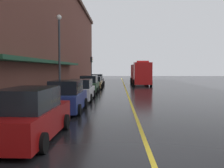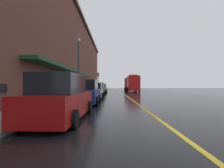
{
  "view_description": "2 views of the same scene",
  "coord_description": "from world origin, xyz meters",
  "px_view_note": "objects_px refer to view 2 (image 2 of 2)",
  "views": [
    {
      "loc": [
        -0.95,
        -6.87,
        2.55
      ],
      "look_at": [
        -1.51,
        17.01,
        1.1
      ],
      "focal_mm": 41.07,
      "sensor_mm": 36.0,
      "label": 1
    },
    {
      "loc": [
        -1.96,
        -4.77,
        1.43
      ],
      "look_at": [
        -1.99,
        29.31,
        1.69
      ],
      "focal_mm": 26.4,
      "sensor_mm": 36.0,
      "label": 2
    }
  ],
  "objects_px": {
    "parked_car_2": "(94,91)",
    "parking_meter_1": "(97,87)",
    "fire_truck": "(132,84)",
    "parking_meter_3": "(80,89)",
    "parked_car_0": "(62,99)",
    "street_lamp_left": "(79,61)",
    "parked_car_1": "(87,93)",
    "traffic_light_near": "(98,78)",
    "parking_meter_0": "(3,97)",
    "parking_meter_2": "(87,88)",
    "parked_car_3": "(99,89)",
    "parked_car_4": "(102,89)",
    "parked_car_5": "(103,88)"
  },
  "relations": [
    {
      "from": "parking_meter_1",
      "to": "parking_meter_3",
      "type": "xyz_separation_m",
      "value": [
        0.0,
        -19.66,
        0.0
      ]
    },
    {
      "from": "parked_car_4",
      "to": "fire_truck",
      "type": "bearing_deg",
      "value": -42.21
    },
    {
      "from": "parked_car_1",
      "to": "parking_meter_3",
      "type": "relative_size",
      "value": 3.26
    },
    {
      "from": "street_lamp_left",
      "to": "parking_meter_1",
      "type": "bearing_deg",
      "value": 88.0
    },
    {
      "from": "parked_car_0",
      "to": "street_lamp_left",
      "type": "bearing_deg",
      "value": 9.8
    },
    {
      "from": "parked_car_1",
      "to": "parked_car_5",
      "type": "height_order",
      "value": "parked_car_1"
    },
    {
      "from": "parking_meter_0",
      "to": "traffic_light_near",
      "type": "relative_size",
      "value": 0.31
    },
    {
      "from": "parked_car_1",
      "to": "parked_car_4",
      "type": "relative_size",
      "value": 0.96
    },
    {
      "from": "fire_truck",
      "to": "parking_meter_2",
      "type": "bearing_deg",
      "value": -27.3
    },
    {
      "from": "parked_car_3",
      "to": "parking_meter_2",
      "type": "bearing_deg",
      "value": 153.04
    },
    {
      "from": "fire_truck",
      "to": "street_lamp_left",
      "type": "bearing_deg",
      "value": -25.63
    },
    {
      "from": "fire_truck",
      "to": "parking_meter_3",
      "type": "height_order",
      "value": "fire_truck"
    },
    {
      "from": "parked_car_1",
      "to": "traffic_light_near",
      "type": "height_order",
      "value": "traffic_light_near"
    },
    {
      "from": "parking_meter_1",
      "to": "traffic_light_near",
      "type": "height_order",
      "value": "traffic_light_near"
    },
    {
      "from": "parked_car_4",
      "to": "parking_meter_1",
      "type": "relative_size",
      "value": 3.38
    },
    {
      "from": "street_lamp_left",
      "to": "parking_meter_3",
      "type": "bearing_deg",
      "value": -76.26
    },
    {
      "from": "parked_car_0",
      "to": "street_lamp_left",
      "type": "height_order",
      "value": "street_lamp_left"
    },
    {
      "from": "parked_car_0",
      "to": "parking_meter_3",
      "type": "height_order",
      "value": "parked_car_0"
    },
    {
      "from": "parked_car_4",
      "to": "parked_car_5",
      "type": "relative_size",
      "value": 1.0
    },
    {
      "from": "fire_truck",
      "to": "parking_meter_3",
      "type": "distance_m",
      "value": 21.94
    },
    {
      "from": "parking_meter_2",
      "to": "traffic_light_near",
      "type": "distance_m",
      "value": 17.51
    },
    {
      "from": "parking_meter_1",
      "to": "parking_meter_2",
      "type": "distance_m",
      "value": 14.73
    },
    {
      "from": "parking_meter_1",
      "to": "parked_car_1",
      "type": "bearing_deg",
      "value": -86.68
    },
    {
      "from": "fire_truck",
      "to": "parking_meter_3",
      "type": "bearing_deg",
      "value": -21.48
    },
    {
      "from": "parked_car_1",
      "to": "traffic_light_near",
      "type": "distance_m",
      "value": 26.89
    },
    {
      "from": "parked_car_5",
      "to": "parking_meter_0",
      "type": "height_order",
      "value": "parked_car_5"
    },
    {
      "from": "parking_meter_0",
      "to": "parking_meter_2",
      "type": "xyz_separation_m",
      "value": [
        0.0,
        17.04,
        0.0
      ]
    },
    {
      "from": "parked_car_4",
      "to": "parked_car_5",
      "type": "height_order",
      "value": "parked_car_5"
    },
    {
      "from": "parked_car_2",
      "to": "fire_truck",
      "type": "relative_size",
      "value": 0.53
    },
    {
      "from": "parked_car_1",
      "to": "parking_meter_1",
      "type": "bearing_deg",
      "value": 3.43
    },
    {
      "from": "parked_car_4",
      "to": "parking_meter_3",
      "type": "bearing_deg",
      "value": 173.02
    },
    {
      "from": "parked_car_0",
      "to": "parked_car_1",
      "type": "relative_size",
      "value": 1.13
    },
    {
      "from": "parking_meter_0",
      "to": "parked_car_0",
      "type": "bearing_deg",
      "value": 53.06
    },
    {
      "from": "parked_car_3",
      "to": "parking_meter_3",
      "type": "bearing_deg",
      "value": 170.07
    },
    {
      "from": "fire_truck",
      "to": "parking_meter_0",
      "type": "distance_m",
      "value": 33.53
    },
    {
      "from": "parked_car_0",
      "to": "street_lamp_left",
      "type": "xyz_separation_m",
      "value": [
        -1.9,
        12.84,
        3.53
      ]
    },
    {
      "from": "parked_car_3",
      "to": "parked_car_2",
      "type": "bearing_deg",
      "value": -179.5
    },
    {
      "from": "parking_meter_0",
      "to": "parking_meter_1",
      "type": "xyz_separation_m",
      "value": [
        0.0,
        31.77,
        0.0
      ]
    },
    {
      "from": "parked_car_5",
      "to": "parking_meter_2",
      "type": "bearing_deg",
      "value": 174.83
    },
    {
      "from": "parking_meter_3",
      "to": "traffic_light_near",
      "type": "bearing_deg",
      "value": 89.84
    },
    {
      "from": "parked_car_4",
      "to": "parking_meter_2",
      "type": "bearing_deg",
      "value": 169.36
    },
    {
      "from": "parked_car_2",
      "to": "parking_meter_1",
      "type": "xyz_separation_m",
      "value": [
        -1.39,
        18.39,
        0.27
      ]
    },
    {
      "from": "parked_car_1",
      "to": "parking_meter_0",
      "type": "distance_m",
      "value": 7.8
    },
    {
      "from": "parked_car_0",
      "to": "parking_meter_1",
      "type": "bearing_deg",
      "value": 3.86
    },
    {
      "from": "parked_car_0",
      "to": "parking_meter_0",
      "type": "height_order",
      "value": "parked_car_0"
    },
    {
      "from": "parking_meter_2",
      "to": "parked_car_5",
      "type": "bearing_deg",
      "value": 84.4
    },
    {
      "from": "fire_truck",
      "to": "street_lamp_left",
      "type": "xyz_separation_m",
      "value": [
        -8.47,
        -18.02,
        2.66
      ]
    },
    {
      "from": "parked_car_3",
      "to": "parking_meter_1",
      "type": "distance_m",
      "value": 12.16
    },
    {
      "from": "parked_car_2",
      "to": "parked_car_5",
      "type": "xyz_separation_m",
      "value": [
        -0.06,
        17.23,
        0.01
      ]
    },
    {
      "from": "parking_meter_0",
      "to": "parking_meter_3",
      "type": "height_order",
      "value": "same"
    }
  ]
}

